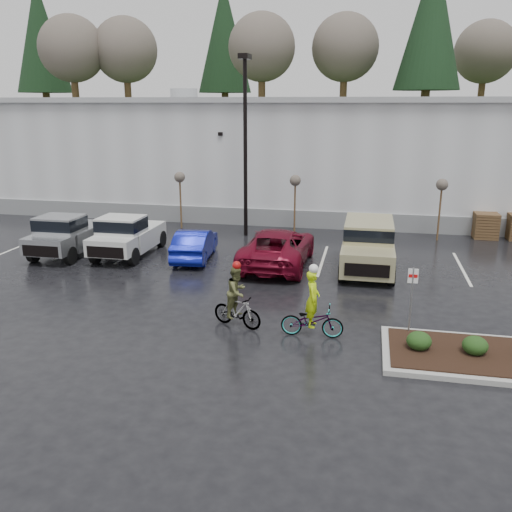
% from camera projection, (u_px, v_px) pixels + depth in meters
% --- Properties ---
extents(ground, '(120.00, 120.00, 0.00)m').
position_uv_depth(ground, '(285.00, 329.00, 17.15)').
color(ground, black).
rests_on(ground, ground).
extents(warehouse, '(60.50, 15.50, 7.20)m').
position_uv_depth(warehouse, '(335.00, 152.00, 36.86)').
color(warehouse, silver).
rests_on(warehouse, ground).
extents(wooded_ridge, '(80.00, 25.00, 6.00)m').
position_uv_depth(wooded_ridge, '(349.00, 140.00, 58.70)').
color(wooded_ridge, '#203716').
rests_on(wooded_ridge, ground).
extents(lamppost, '(0.50, 1.00, 9.22)m').
position_uv_depth(lamppost, '(245.00, 127.00, 27.68)').
color(lamppost, black).
rests_on(lamppost, ground).
extents(sapling_west, '(0.60, 0.60, 3.20)m').
position_uv_depth(sapling_west, '(180.00, 180.00, 30.22)').
color(sapling_west, '#44291B').
rests_on(sapling_west, ground).
extents(sapling_mid, '(0.60, 0.60, 3.20)m').
position_uv_depth(sapling_mid, '(295.00, 184.00, 28.94)').
color(sapling_mid, '#44291B').
rests_on(sapling_mid, ground).
extents(sapling_east, '(0.60, 0.60, 3.20)m').
position_uv_depth(sapling_east, '(442.00, 188.00, 27.46)').
color(sapling_east, '#44291B').
rests_on(sapling_east, ground).
extents(pallet_stack_a, '(1.20, 1.20, 1.35)m').
position_uv_depth(pallet_stack_a, '(486.00, 225.00, 28.47)').
color(pallet_stack_a, '#44291B').
rests_on(pallet_stack_a, ground).
extents(shrub_a, '(0.70, 0.70, 0.52)m').
position_uv_depth(shrub_a, '(419.00, 341.00, 15.31)').
color(shrub_a, '#153311').
rests_on(shrub_a, curb_island).
extents(shrub_b, '(0.70, 0.70, 0.52)m').
position_uv_depth(shrub_b, '(475.00, 346.00, 15.01)').
color(shrub_b, '#153311').
rests_on(shrub_b, curb_island).
extents(fire_lane_sign, '(0.30, 0.05, 2.20)m').
position_uv_depth(fire_lane_sign, '(412.00, 293.00, 16.20)').
color(fire_lane_sign, gray).
rests_on(fire_lane_sign, ground).
extents(pickup_silver, '(2.10, 5.20, 1.96)m').
position_uv_depth(pickup_silver, '(72.00, 232.00, 25.62)').
color(pickup_silver, '#989B9F').
rests_on(pickup_silver, ground).
extents(pickup_white, '(2.10, 5.20, 1.96)m').
position_uv_depth(pickup_white, '(131.00, 233.00, 25.45)').
color(pickup_white, beige).
rests_on(pickup_white, ground).
extents(car_blue, '(1.93, 4.32, 1.38)m').
position_uv_depth(car_blue, '(195.00, 244.00, 24.69)').
color(car_blue, '#0C158E').
rests_on(car_blue, ground).
extents(car_red, '(2.79, 5.91, 1.63)m').
position_uv_depth(car_red, '(278.00, 247.00, 23.67)').
color(car_red, maroon).
rests_on(car_red, ground).
extents(suv_tan, '(2.20, 5.10, 2.06)m').
position_uv_depth(suv_tan, '(368.00, 247.00, 22.90)').
color(suv_tan, '#9A9368').
rests_on(suv_tan, ground).
extents(cyclist_hivis, '(1.92, 0.71, 2.31)m').
position_uv_depth(cyclist_hivis, '(312.00, 314.00, 16.42)').
color(cyclist_hivis, '#3F3F44').
rests_on(cyclist_hivis, ground).
extents(cyclist_olive, '(1.74, 1.02, 2.18)m').
position_uv_depth(cyclist_olive, '(237.00, 303.00, 17.11)').
color(cyclist_olive, '#3F3F44').
rests_on(cyclist_olive, ground).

